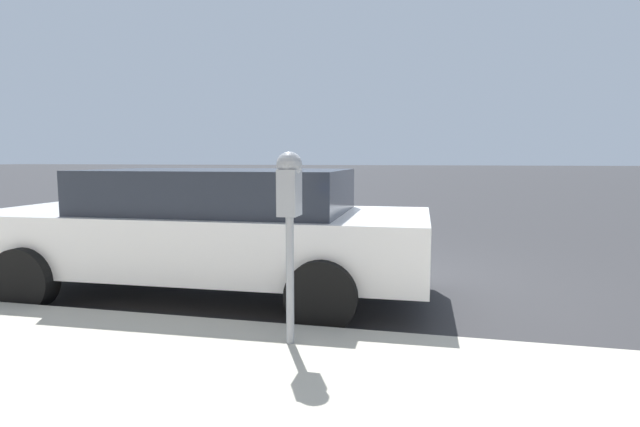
% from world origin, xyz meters
% --- Properties ---
extents(ground_plane, '(220.00, 220.00, 0.00)m').
position_xyz_m(ground_plane, '(0.00, 0.00, 0.00)').
color(ground_plane, '#333335').
extents(parking_meter, '(0.21, 0.19, 1.43)m').
position_xyz_m(parking_meter, '(-2.61, -0.04, 1.21)').
color(parking_meter, gray).
rests_on(parking_meter, sidewalk).
extents(car_white, '(2.12, 4.86, 1.39)m').
position_xyz_m(car_white, '(-1.11, 1.32, 0.75)').
color(car_white, silver).
rests_on(car_white, ground_plane).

